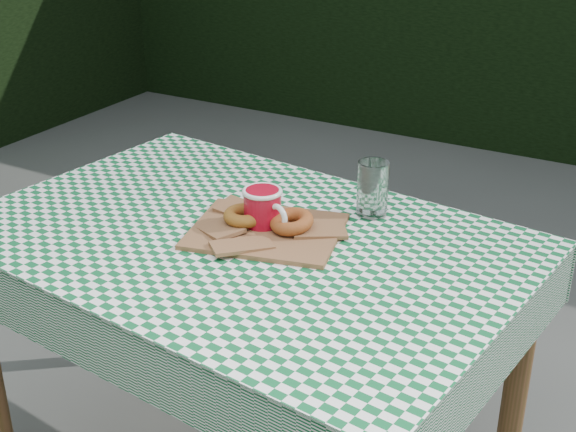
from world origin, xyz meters
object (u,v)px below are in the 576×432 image
object	(u,v)px
paper_bag	(266,230)
coffee_mug	(263,209)
table	(246,372)
drinking_glass	(373,189)

from	to	relation	value
paper_bag	coffee_mug	size ratio (longest dim) A/B	1.94
table	drinking_glass	distance (m)	0.55
table	paper_bag	world-z (taller)	paper_bag
table	coffee_mug	size ratio (longest dim) A/B	7.19
paper_bag	drinking_glass	world-z (taller)	drinking_glass
paper_bag	coffee_mug	distance (m)	0.05
table	drinking_glass	bearing A→B (deg)	56.70
coffee_mug	drinking_glass	world-z (taller)	drinking_glass
coffee_mug	paper_bag	bearing A→B (deg)	-24.54
coffee_mug	drinking_glass	bearing A→B (deg)	65.05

